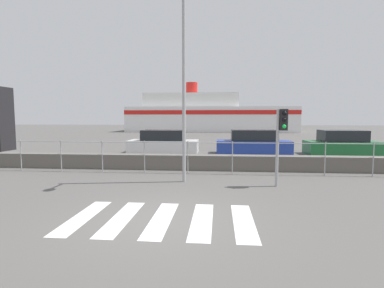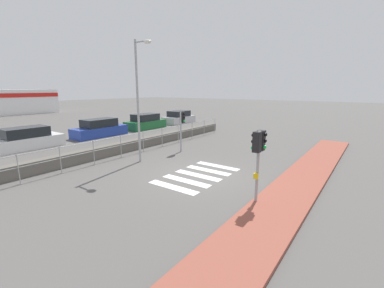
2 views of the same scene
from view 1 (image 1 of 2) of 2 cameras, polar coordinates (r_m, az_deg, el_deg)
The scene contains 10 objects.
ground_plane at distance 6.86m, azimuth -5.63°, elevation -14.08°, with size 160.00×160.00×0.00m, color #565451.
crosswalk at distance 6.86m, azimuth -5.84°, elevation -14.04°, with size 4.05×2.40×0.01m.
seawall at distance 12.89m, azimuth -0.39°, elevation -3.47°, with size 23.60×0.55×0.65m.
harbor_fence at distance 11.96m, azimuth -0.79°, elevation -1.61°, with size 21.28×0.04×1.31m.
traffic_light_far at distance 10.03m, azimuth 16.64°, elevation 2.59°, with size 0.34×0.32×2.51m.
streetlamp at distance 10.26m, azimuth -1.70°, elevation 14.45°, with size 0.32×1.14×6.35m.
ferry_boat at distance 47.61m, azimuth 2.91°, elevation 5.43°, with size 25.72×7.84×7.69m.
parked_car_white at distance 19.09m, azimuth -5.46°, elevation 0.19°, with size 4.38×1.79×1.45m.
parked_car_blue at distance 18.88m, azimuth 11.58°, elevation 0.09°, with size 4.51×1.74×1.48m.
parked_car_green at distance 20.17m, azimuth 26.64°, elevation -0.03°, with size 4.15×1.89×1.48m.
Camera 1 is at (1.23, -6.36, 2.25)m, focal length 28.00 mm.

